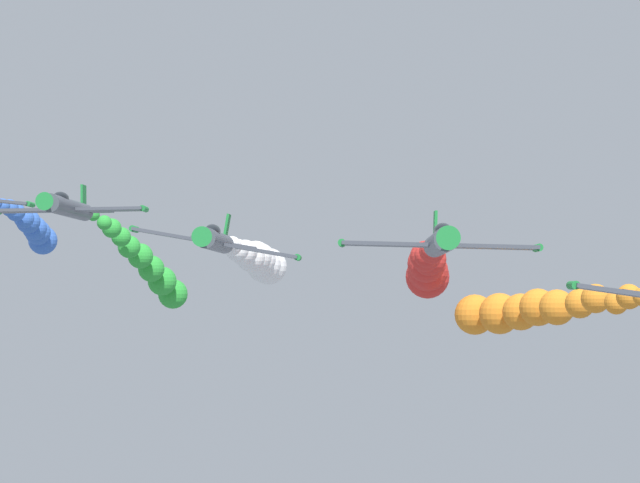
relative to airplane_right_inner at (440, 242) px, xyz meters
name	(u,v)px	position (x,y,z in m)	size (l,w,h in m)	color
smoke_trail_left_inner	(522,310)	(-5.87, -16.40, -3.42)	(7.72, 23.02, 3.20)	orange
airplane_right_inner	(440,242)	(0.00, 0.00, 0.00)	(9.57, 10.35, 2.33)	#474C56
smoke_trail_right_inner	(428,268)	(-0.50, -20.96, -0.81)	(3.09, 20.67, 3.47)	red
airplane_left_outer	(215,241)	(11.70, -9.49, 0.49)	(9.48, 10.35, 2.85)	#474C56
smoke_trail_left_outer	(258,260)	(10.98, -28.71, -0.12)	(3.12, 18.50, 3.02)	white
airplane_right_outer	(68,207)	(21.67, -16.99, 2.85)	(9.56, 10.35, 2.32)	#474C56
smoke_trail_right_outer	(152,270)	(20.03, -37.48, -0.64)	(4.27, 19.38, 6.99)	green
smoke_trail_trailing	(33,228)	(31.81, -46.42, 3.08)	(2.79, 18.91, 3.98)	blue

